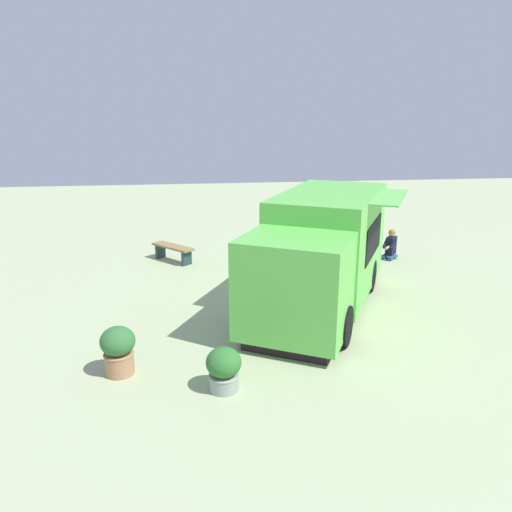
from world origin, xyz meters
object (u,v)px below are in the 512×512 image
person_customer (391,247)px  planter_flowering_far (118,349)px  planter_flowering_near (224,368)px  food_truck (321,255)px  plaza_bench (173,250)px

person_customer → planter_flowering_far: (-7.28, -6.05, 0.11)m
planter_flowering_near → planter_flowering_far: bearing=156.9°
food_truck → planter_flowering_near: (-2.44, -3.32, -0.84)m
planter_flowering_near → planter_flowering_far: (-1.73, 0.74, 0.08)m
food_truck → planter_flowering_near: bearing=-126.3°
person_customer → planter_flowering_far: person_customer is taller
planter_flowering_near → person_customer: bearing=50.7°
food_truck → planter_flowering_far: size_ratio=6.80×
food_truck → planter_flowering_far: bearing=-148.2°
person_customer → planter_flowering_near: size_ratio=1.24×
planter_flowering_far → plaza_bench: bearing=83.9°
person_customer → plaza_bench: (-6.57, 0.51, 0.01)m
food_truck → planter_flowering_near: food_truck is taller
food_truck → person_customer: food_truck is taller
food_truck → planter_flowering_near: 4.20m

